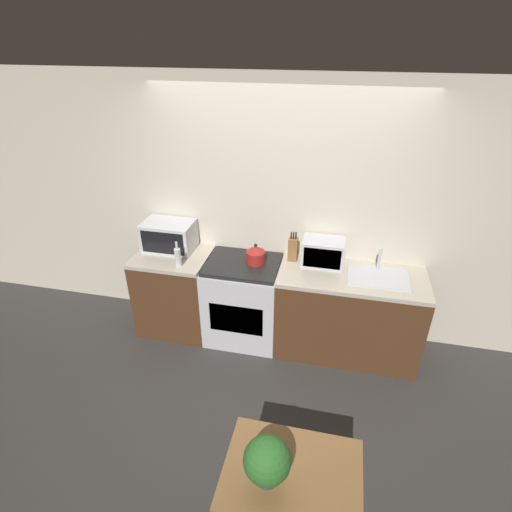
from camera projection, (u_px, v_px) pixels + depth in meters
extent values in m
plane|color=#33302D|center=(256.00, 398.00, 3.60)|extent=(16.00, 16.00, 0.00)
cube|color=beige|center=(281.00, 214.00, 3.95)|extent=(10.00, 0.06, 2.60)
cube|color=#4C2D19|center=(177.00, 293.00, 4.29)|extent=(0.74, 0.62, 0.86)
cube|color=#B7AD99|center=(172.00, 256.00, 4.07)|extent=(0.74, 0.62, 0.04)
cube|color=#4C2D19|center=(347.00, 315.00, 3.95)|extent=(1.37, 0.62, 0.86)
cube|color=#B7AD99|center=(353.00, 277.00, 3.73)|extent=(1.37, 0.62, 0.04)
cube|color=silver|center=(244.00, 302.00, 4.15)|extent=(0.74, 0.62, 0.86)
cube|color=black|center=(243.00, 264.00, 3.93)|extent=(0.71, 0.57, 0.04)
cube|color=black|center=(236.00, 319.00, 3.89)|extent=(0.54, 0.02, 0.32)
cylinder|color=maroon|center=(256.00, 257.00, 3.89)|extent=(0.19, 0.19, 0.12)
cone|color=maroon|center=(256.00, 249.00, 3.85)|extent=(0.18, 0.18, 0.06)
sphere|color=black|center=(256.00, 245.00, 3.83)|extent=(0.03, 0.03, 0.03)
cube|color=silver|center=(169.00, 236.00, 4.10)|extent=(0.51, 0.34, 0.30)
cube|color=black|center=(163.00, 243.00, 3.96)|extent=(0.45, 0.01, 0.24)
cylinder|color=silver|center=(178.00, 257.00, 3.82)|extent=(0.06, 0.06, 0.19)
cylinder|color=silver|center=(177.00, 246.00, 3.75)|extent=(0.02, 0.02, 0.07)
cube|color=brown|center=(293.00, 249.00, 3.91)|extent=(0.09, 0.09, 0.23)
cylinder|color=black|center=(291.00, 235.00, 3.84)|extent=(0.01, 0.01, 0.07)
cylinder|color=black|center=(294.00, 235.00, 3.83)|extent=(0.01, 0.01, 0.07)
cylinder|color=black|center=(296.00, 236.00, 3.83)|extent=(0.01, 0.01, 0.07)
cube|color=silver|center=(323.00, 252.00, 3.84)|extent=(0.40, 0.27, 0.26)
cube|color=black|center=(322.00, 258.00, 3.73)|extent=(0.35, 0.01, 0.20)
cube|color=silver|center=(378.00, 277.00, 3.67)|extent=(0.55, 0.37, 0.02)
cylinder|color=silver|center=(379.00, 259.00, 3.72)|extent=(0.03, 0.03, 0.22)
cube|color=brown|center=(292.00, 475.00, 2.24)|extent=(0.78, 0.59, 0.04)
cylinder|color=brown|center=(246.00, 464.00, 2.68)|extent=(0.05, 0.05, 0.70)
cylinder|color=brown|center=(345.00, 485.00, 2.56)|extent=(0.05, 0.05, 0.70)
cylinder|color=#424247|center=(267.00, 477.00, 2.17)|extent=(0.11, 0.11, 0.07)
sphere|color=#2D6B28|center=(267.00, 460.00, 2.10)|extent=(0.26, 0.26, 0.26)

